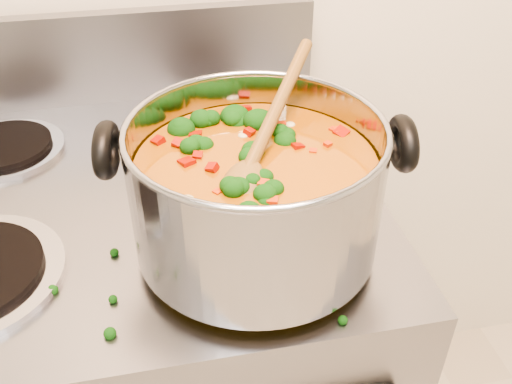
% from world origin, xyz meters
% --- Properties ---
extents(electric_range, '(0.73, 0.66, 1.08)m').
position_xyz_m(electric_range, '(-0.05, 1.16, 0.47)').
color(electric_range, gray).
rests_on(electric_range, ground).
extents(stockpot, '(0.35, 0.29, 0.17)m').
position_xyz_m(stockpot, '(0.12, 1.00, 1.01)').
color(stockpot, '#97979F').
rests_on(stockpot, electric_range).
extents(wooden_spoon, '(0.17, 0.26, 0.09)m').
position_xyz_m(wooden_spoon, '(0.13, 1.01, 1.07)').
color(wooden_spoon, brown).
rests_on(wooden_spoon, stockpot).
extents(cooktop_crumbs, '(0.39, 0.20, 0.01)m').
position_xyz_m(cooktop_crumbs, '(0.02, 0.93, 0.92)').
color(cooktop_crumbs, black).
rests_on(cooktop_crumbs, electric_range).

